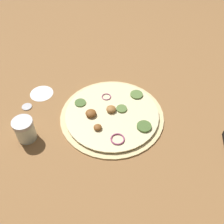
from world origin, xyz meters
The scene contains 5 objects.
ground_plane centered at (0.00, 0.00, 0.00)m, with size 3.00×3.00×0.00m, color olive.
pizza centered at (0.00, 0.00, 0.01)m, with size 0.34×0.34×0.03m.
spice_jar centered at (-0.02, 0.27, 0.04)m, with size 0.06×0.06×0.07m.
loose_cap centered at (0.11, 0.27, 0.00)m, with size 0.03×0.03×0.01m.
flour_patch centered at (0.17, 0.22, 0.00)m, with size 0.08×0.08×0.00m.
Camera 1 is at (-0.55, 0.14, 0.64)m, focal length 42.00 mm.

